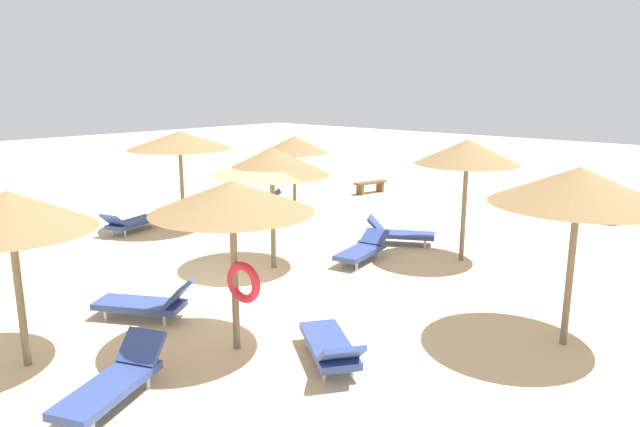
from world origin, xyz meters
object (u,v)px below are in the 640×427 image
object	(u,v)px
lounger_6	(130,222)
bench_0	(576,198)
parasol_4	(9,212)
parasol_5	(579,186)
parasol_6	(179,140)
lounger_4	(146,303)
bench_1	(617,211)
lounger_2	(399,233)
parasol_0	(232,199)
bench_2	(370,185)
lounger_1	(363,249)
lounger_7	(331,346)
parasol_3	(294,145)
lounger_0	(114,381)
parasol_2	(467,152)
parasol_1	(272,162)
lounger_3	(256,201)

from	to	relation	value
lounger_6	bench_0	bearing A→B (deg)	55.25
parasol_4	parasol_5	size ratio (longest dim) A/B	0.92
parasol_6	lounger_4	bearing A→B (deg)	-40.52
lounger_4	bench_0	distance (m)	16.21
parasol_6	bench_1	world-z (taller)	parasol_6
lounger_2	lounger_6	distance (m)	8.08
parasol_0	parasol_4	world-z (taller)	parasol_0
bench_2	lounger_1	bearing A→B (deg)	-54.21
parasol_5	lounger_7	distance (m)	4.78
parasol_3	parasol_5	size ratio (longest dim) A/B	0.86
bench_0	parasol_0	bearing A→B (deg)	-91.41
lounger_0	parasol_0	bearing A→B (deg)	90.52
parasol_2	parasol_5	distance (m)	4.85
lounger_1	bench_1	bearing A→B (deg)	68.67
bench_1	bench_2	bearing A→B (deg)	-170.81
parasol_6	lounger_6	distance (m)	2.90
parasol_1	parasol_6	world-z (taller)	parasol_6
parasol_0	lounger_2	bearing A→B (deg)	102.76
parasol_3	lounger_7	bearing A→B (deg)	-42.75
bench_0	parasol_6	bearing A→B (deg)	-125.43
parasol_0	bench_1	distance (m)	14.69
parasol_1	parasol_2	xyz separation A→B (m)	(3.14, 3.61, 0.15)
parasol_3	bench_2	xyz separation A→B (m)	(-0.10, 4.55, -2.01)
parasol_6	lounger_0	size ratio (longest dim) A/B	1.60
lounger_0	lounger_7	distance (m)	3.25
parasol_3	parasol_5	world-z (taller)	parasol_5
lounger_6	lounger_7	distance (m)	10.28
parasol_2	parasol_6	size ratio (longest dim) A/B	0.98
lounger_4	lounger_6	distance (m)	7.01
lounger_2	lounger_6	world-z (taller)	lounger_2
bench_0	bench_1	distance (m)	2.15
lounger_3	parasol_6	bearing A→B (deg)	-83.90
parasol_5	lounger_3	distance (m)	12.92
parasol_6	lounger_4	xyz separation A→B (m)	(5.44, -4.65, -2.41)
parasol_1	lounger_7	bearing A→B (deg)	-33.36
lounger_2	bench_1	xyz separation A→B (m)	(3.75, 7.11, 0.02)
lounger_0	bench_0	bearing A→B (deg)	88.83
parasol_5	lounger_3	xyz separation A→B (m)	(-12.11, 3.77, -2.45)
parasol_3	lounger_3	size ratio (longest dim) A/B	1.43
parasol_5	lounger_6	distance (m)	12.80
parasol_0	parasol_1	distance (m)	4.39
parasol_3	lounger_3	distance (m)	2.50
parasol_1	parasol_6	bearing A→B (deg)	170.18
parasol_2	parasol_3	xyz separation A→B (m)	(-7.21, 1.30, -0.41)
lounger_4	bench_1	bearing A→B (deg)	73.54
parasol_4	lounger_0	size ratio (longest dim) A/B	1.44
lounger_1	lounger_7	world-z (taller)	lounger_7
lounger_0	bench_2	bearing A→B (deg)	114.53
parasol_0	parasol_3	bearing A→B (deg)	129.12
lounger_2	bench_2	xyz separation A→B (m)	(-5.25, 5.66, 0.02)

